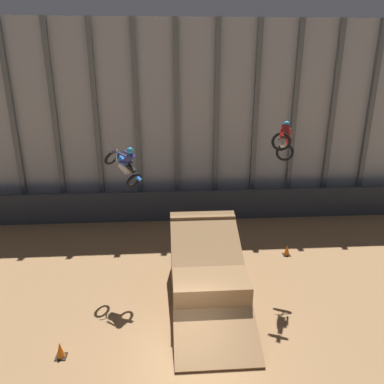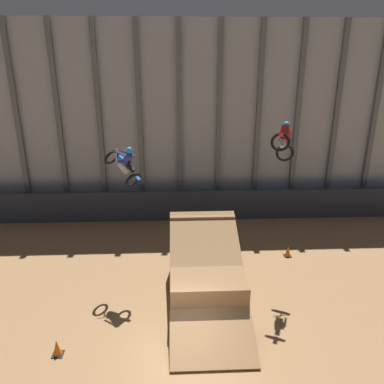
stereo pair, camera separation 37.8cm
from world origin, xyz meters
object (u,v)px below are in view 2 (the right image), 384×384
(rider_bike_right_air, at_px, (284,142))
(traffic_cone_near_ramp, at_px, (57,348))
(rider_bike_left_air, at_px, (124,164))
(traffic_cone_arena_edge, at_px, (288,251))
(dirt_ramp, at_px, (205,272))

(rider_bike_right_air, distance_m, traffic_cone_near_ramp, 10.91)
(rider_bike_right_air, bearing_deg, rider_bike_left_air, -157.37)
(traffic_cone_near_ramp, height_order, traffic_cone_arena_edge, same)
(dirt_ramp, bearing_deg, traffic_cone_arena_edge, 33.33)
(dirt_ramp, distance_m, traffic_cone_arena_edge, 5.25)
(dirt_ramp, bearing_deg, traffic_cone_near_ramp, -147.00)
(traffic_cone_near_ramp, bearing_deg, rider_bike_right_air, 26.51)
(traffic_cone_arena_edge, bearing_deg, rider_bike_right_air, -121.51)
(rider_bike_right_air, relative_size, traffic_cone_near_ramp, 3.15)
(rider_bike_right_air, height_order, traffic_cone_arena_edge, rider_bike_right_air)
(rider_bike_left_air, bearing_deg, rider_bike_right_air, -51.57)
(rider_bike_right_air, height_order, traffic_cone_near_ramp, rider_bike_right_air)
(traffic_cone_near_ramp, bearing_deg, dirt_ramp, 33.00)
(dirt_ramp, xyz_separation_m, traffic_cone_near_ramp, (-5.13, -3.33, -0.69))
(rider_bike_left_air, height_order, rider_bike_right_air, rider_bike_right_air)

